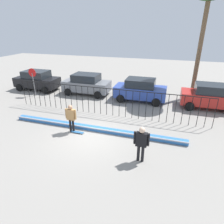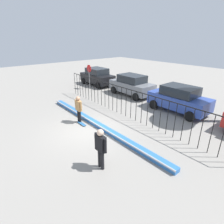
% 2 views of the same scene
% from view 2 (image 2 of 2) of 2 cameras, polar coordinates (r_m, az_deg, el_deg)
% --- Properties ---
extents(ground_plane, '(60.00, 60.00, 0.00)m').
position_cam_2_polar(ground_plane, '(10.89, -7.70, -5.60)').
color(ground_plane, gray).
extents(bowl_coping_ledge, '(11.00, 0.40, 0.27)m').
position_cam_2_polar(bowl_coping_ledge, '(11.18, -4.61, -3.96)').
color(bowl_coping_ledge, '#2D6BB7').
rests_on(bowl_coping_ledge, ground).
extents(perimeter_fence, '(14.04, 0.04, 2.00)m').
position_cam_2_polar(perimeter_fence, '(12.19, 4.49, 3.90)').
color(perimeter_fence, black).
rests_on(perimeter_fence, ground).
extents(skateboarder, '(0.71, 0.26, 1.75)m').
position_cam_2_polar(skateboarder, '(11.50, -10.52, 1.53)').
color(skateboarder, black).
rests_on(skateboarder, ground).
extents(skateboard, '(0.80, 0.20, 0.07)m').
position_cam_2_polar(skateboard, '(11.56, -9.56, -3.63)').
color(skateboard, '#26598C').
rests_on(skateboard, ground).
extents(camera_operator, '(0.74, 0.28, 1.82)m').
position_cam_2_polar(camera_operator, '(7.36, -3.61, -10.54)').
color(camera_operator, black).
rests_on(camera_operator, ground).
extents(parked_car_black, '(4.30, 2.12, 1.90)m').
position_cam_2_polar(parked_car_black, '(20.93, -4.72, 11.14)').
color(parked_car_black, black).
rests_on(parked_car_black, ground).
extents(parked_car_gray, '(4.30, 2.12, 1.90)m').
position_cam_2_polar(parked_car_gray, '(17.14, 6.23, 8.52)').
color(parked_car_gray, slate).
rests_on(parked_car_gray, ground).
extents(parked_car_blue, '(4.30, 2.12, 1.90)m').
position_cam_2_polar(parked_car_blue, '(13.98, 20.36, 3.96)').
color(parked_car_blue, '#2D479E').
rests_on(parked_car_blue, ground).
extents(stop_sign, '(0.76, 0.07, 2.50)m').
position_cam_2_polar(stop_sign, '(19.17, -7.22, 11.94)').
color(stop_sign, slate).
rests_on(stop_sign, ground).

